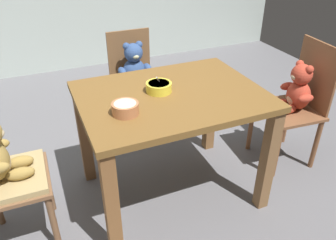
# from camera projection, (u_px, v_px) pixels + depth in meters

# --- Properties ---
(ground_plane) EXTENTS (5.20, 5.20, 0.04)m
(ground_plane) POSITION_uv_depth(u_px,v_px,m) (171.00, 192.00, 2.37)
(ground_plane) COLOR slate
(dining_table) EXTENTS (1.08, 0.82, 0.75)m
(dining_table) POSITION_uv_depth(u_px,v_px,m) (171.00, 113.00, 2.04)
(dining_table) COLOR brown
(dining_table) RESTS_ON ground_plane
(teddy_chair_far_center) EXTENTS (0.39, 0.40, 0.86)m
(teddy_chair_far_center) POSITION_uv_depth(u_px,v_px,m) (135.00, 73.00, 2.78)
(teddy_chair_far_center) COLOR brown
(teddy_chair_far_center) RESTS_ON ground_plane
(teddy_chair_near_right) EXTENTS (0.43, 0.45, 0.92)m
(teddy_chair_near_right) POSITION_uv_depth(u_px,v_px,m) (297.00, 96.00, 2.43)
(teddy_chair_near_right) COLOR brown
(teddy_chair_near_right) RESTS_ON ground_plane
(porridge_bowl_yellow_center) EXTENTS (0.15, 0.15, 0.13)m
(porridge_bowl_yellow_center) POSITION_uv_depth(u_px,v_px,m) (159.00, 87.00, 1.98)
(porridge_bowl_yellow_center) COLOR yellow
(porridge_bowl_yellow_center) RESTS_ON dining_table
(porridge_bowl_terracotta_near_left) EXTENTS (0.14, 0.14, 0.06)m
(porridge_bowl_terracotta_near_left) POSITION_uv_depth(u_px,v_px,m) (125.00, 108.00, 1.75)
(porridge_bowl_terracotta_near_left) COLOR #B06D46
(porridge_bowl_terracotta_near_left) RESTS_ON dining_table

